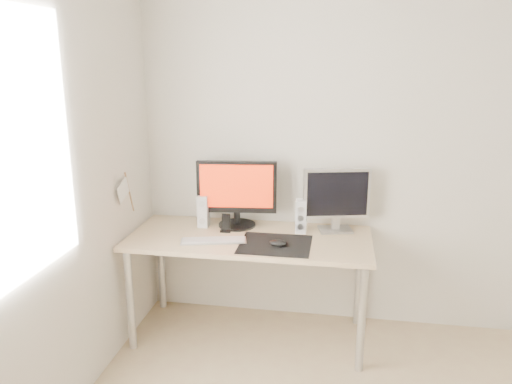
{
  "coord_description": "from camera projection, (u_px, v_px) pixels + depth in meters",
  "views": [
    {
      "loc": [
        -0.37,
        -1.69,
        1.87
      ],
      "look_at": [
        -0.9,
        1.48,
        1.01
      ],
      "focal_mm": 35.0,
      "sensor_mm": 36.0,
      "label": 1
    }
  ],
  "objects": [
    {
      "name": "main_monitor",
      "position": [
        237.0,
        191.0,
        3.44
      ],
      "size": [
        0.55,
        0.29,
        0.47
      ],
      "color": "black",
      "rests_on": "desk"
    },
    {
      "name": "second_monitor",
      "position": [
        337.0,
        197.0,
        3.35
      ],
      "size": [
        0.45,
        0.21,
        0.43
      ],
      "color": "#A9A8AB",
      "rests_on": "desk"
    },
    {
      "name": "keyboard",
      "position": [
        214.0,
        240.0,
        3.21
      ],
      "size": [
        0.44,
        0.22,
        0.02
      ],
      "color": "#B5B5B7",
      "rests_on": "desk"
    },
    {
      "name": "phone_dock",
      "position": [
        226.0,
        226.0,
        3.39
      ],
      "size": [
        0.07,
        0.06,
        0.13
      ],
      "color": "black",
      "rests_on": "desk"
    },
    {
      "name": "speaker_left",
      "position": [
        203.0,
        211.0,
        3.47
      ],
      "size": [
        0.07,
        0.09,
        0.23
      ],
      "color": "silver",
      "rests_on": "desk"
    },
    {
      "name": "desk",
      "position": [
        250.0,
        247.0,
        3.33
      ],
      "size": [
        1.6,
        0.7,
        0.73
      ],
      "color": "#D1B587",
      "rests_on": "ground"
    },
    {
      "name": "speaker_right",
      "position": [
        301.0,
        216.0,
        3.36
      ],
      "size": [
        0.07,
        0.09,
        0.23
      ],
      "color": "white",
      "rests_on": "desk"
    },
    {
      "name": "wall_back",
      "position": [
        394.0,
        153.0,
        3.37
      ],
      "size": [
        3.5,
        0.0,
        3.5
      ],
      "primitive_type": "plane",
      "rotation": [
        1.57,
        0.0,
        0.0
      ],
      "color": "silver",
      "rests_on": "ground"
    },
    {
      "name": "mouse",
      "position": [
        278.0,
        243.0,
        3.12
      ],
      "size": [
        0.11,
        0.07,
        0.04
      ],
      "primitive_type": "ellipsoid",
      "color": "black",
      "rests_on": "mousepad"
    },
    {
      "name": "mousepad",
      "position": [
        275.0,
        244.0,
        3.16
      ],
      "size": [
        0.45,
        0.4,
        0.0
      ],
      "primitive_type": "cube",
      "color": "black",
      "rests_on": "desk"
    },
    {
      "name": "pennant",
      "position": [
        125.0,
        190.0,
        3.21
      ],
      "size": [
        0.01,
        0.23,
        0.29
      ],
      "color": "#A57F54",
      "rests_on": "wall_left"
    }
  ]
}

